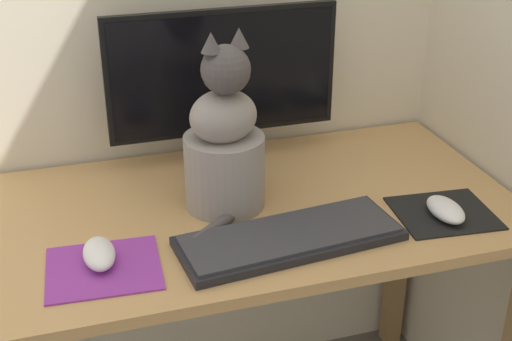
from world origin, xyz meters
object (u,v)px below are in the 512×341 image
object	(u,v)px
keyboard	(290,237)
computer_mouse_left	(99,254)
monitor	(223,81)
computer_mouse_right	(446,210)
cat	(224,144)

from	to	relation	value
keyboard	computer_mouse_left	xyz separation A→B (m)	(-0.37, 0.03, 0.01)
computer_mouse_left	monitor	bearing A→B (deg)	46.67
computer_mouse_right	cat	bearing A→B (deg)	155.80
monitor	cat	bearing A→B (deg)	-104.27
monitor	cat	distance (m)	0.23
computer_mouse_left	cat	size ratio (longest dim) A/B	0.29
monitor	keyboard	size ratio (longest dim) A/B	1.18
keyboard	monitor	bearing A→B (deg)	88.87
computer_mouse_left	cat	world-z (taller)	cat
monitor	cat	xyz separation A→B (m)	(-0.05, -0.21, -0.06)
keyboard	cat	bearing A→B (deg)	108.63
computer_mouse_left	computer_mouse_right	bearing A→B (deg)	-3.22
keyboard	computer_mouse_left	bearing A→B (deg)	169.30
computer_mouse_right	cat	size ratio (longest dim) A/B	0.29
computer_mouse_left	cat	bearing A→B (deg)	27.90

